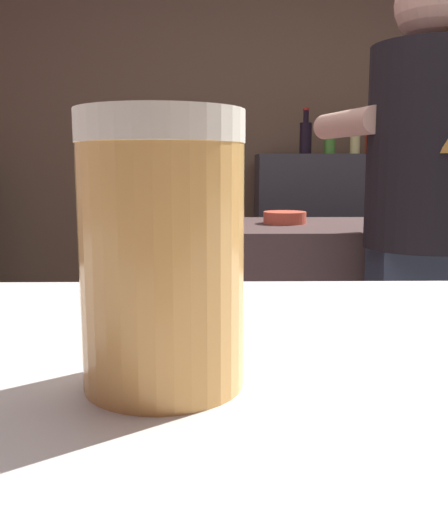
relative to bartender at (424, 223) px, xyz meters
name	(u,v)px	position (x,y,z in m)	size (l,w,h in m)	color
wall_back	(284,132)	(-0.19, 1.86, 0.37)	(5.20, 0.10, 2.70)	brown
prep_counter	(415,345)	(0.16, 0.45, -0.52)	(2.10, 0.60, 0.94)	#493533
back_shelf	(333,261)	(0.07, 1.58, -0.38)	(0.89, 0.36, 1.21)	#3A3A3F
bartender	(424,223)	(0.00, 0.00, 0.00)	(0.49, 0.55, 1.70)	#293241
mixing_bowl	(285,218)	(-0.35, 0.49, -0.03)	(0.16, 0.16, 0.04)	#D5533B
pint_glass_near	(162,251)	(-0.64, -1.38, 0.12)	(0.08, 0.08, 0.13)	#E4A858
bottle_olive_oil	(306,136)	(-0.11, 1.54, 0.33)	(0.07, 0.07, 0.25)	black
bottle_soy	(370,140)	(0.25, 1.57, 0.31)	(0.05, 0.05, 0.20)	red
bottle_hot_sauce	(330,141)	(0.02, 1.53, 0.30)	(0.06, 0.06, 0.18)	#478931
bottle_vinegar	(355,139)	(0.17, 1.55, 0.31)	(0.06, 0.06, 0.21)	#D7D381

